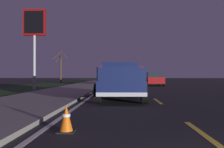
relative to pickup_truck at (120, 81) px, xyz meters
The scene contains 12 objects.
ground 16.25m from the pickup_truck, ahead, with size 144.00×144.00×0.00m, color black.
sidewalk_shoulder 16.63m from the pickup_truck, 13.73° to the left, with size 108.00×4.00×0.12m, color gray.
grass_verge 18.47m from the pickup_truck, 29.00° to the left, with size 108.00×6.00×0.01m, color #1E3819.
lane_markings 17.64m from the pickup_truck, ahead, with size 108.00×3.54×0.01m.
pickup_truck is the anchor object (origin of this frame).
sedan_silver 16.82m from the pickup_truck, ahead, with size 4.45×2.10×1.54m.
sedan_red 16.26m from the pickup_truck, 13.33° to the right, with size 4.41×2.03×1.54m.
sedan_tan 29.91m from the pickup_truck, ahead, with size 4.45×2.10×1.54m.
sedan_green 25.39m from the pickup_truck, ahead, with size 4.40×2.03×1.54m.
gas_price_sign 11.39m from the pickup_truck, 42.54° to the left, with size 0.27×1.90×6.70m.
bare_tree_far 27.39m from the pickup_truck, 19.98° to the left, with size 1.09×2.26×5.01m.
traffic_cone_near 7.66m from the pickup_truck, behind, with size 0.36×0.36×0.58m.
Camera 1 is at (-1.99, 1.67, 1.22)m, focal length 40.45 mm.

